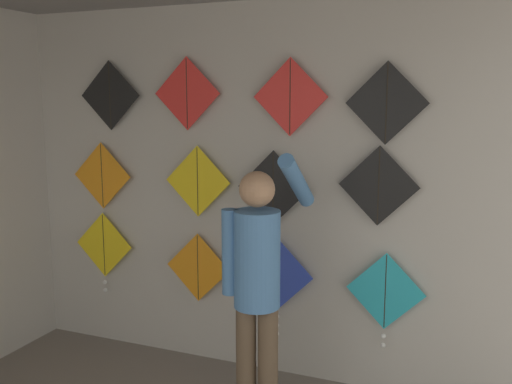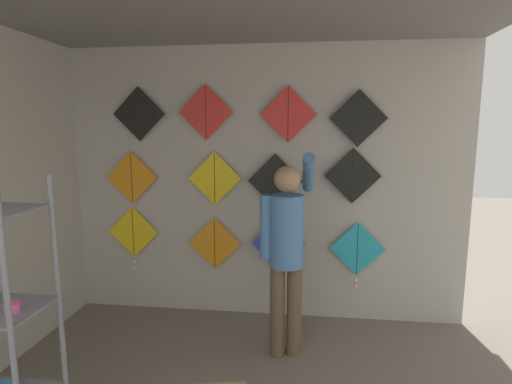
{
  "view_description": "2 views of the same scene",
  "coord_description": "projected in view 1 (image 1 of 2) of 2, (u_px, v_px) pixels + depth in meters",
  "views": [
    {
      "loc": [
        1.74,
        -0.01,
        2.12
      ],
      "look_at": [
        0.28,
        3.61,
        1.46
      ],
      "focal_mm": 40.0,
      "sensor_mm": 36.0,
      "label": 1
    },
    {
      "loc": [
        0.61,
        -0.13,
        1.97
      ],
      "look_at": [
        0.15,
        3.61,
        1.38
      ],
      "focal_mm": 28.0,
      "sensor_mm": 36.0,
      "label": 2
    }
  ],
  "objects": [
    {
      "name": "back_panel",
      "position": [
        239.0,
        191.0,
        4.38
      ],
      "size": [
        4.47,
        0.06,
        2.8
      ],
      "primitive_type": "cube",
      "color": "#BCB7AD",
      "rests_on": "ground"
    },
    {
      "name": "shopkeeper",
      "position": [
        258.0,
        277.0,
        3.56
      ],
      "size": [
        0.45,
        0.64,
        1.78
      ],
      "rotation": [
        0.0,
        0.0,
        0.13
      ],
      "color": "brown",
      "rests_on": "ground"
    },
    {
      "name": "kite_0",
      "position": [
        104.0,
        248.0,
        4.83
      ],
      "size": [
        0.55,
        0.04,
        0.69
      ],
      "color": "yellow"
    },
    {
      "name": "kite_1",
      "position": [
        198.0,
        268.0,
        4.52
      ],
      "size": [
        0.55,
        0.01,
        0.55
      ],
      "color": "orange"
    },
    {
      "name": "kite_2",
      "position": [
        278.0,
        280.0,
        4.27
      ],
      "size": [
        0.55,
        0.04,
        0.76
      ],
      "color": "blue"
    },
    {
      "name": "kite_3",
      "position": [
        385.0,
        295.0,
        3.98
      ],
      "size": [
        0.55,
        0.04,
        0.69
      ],
      "color": "#28B2C6"
    },
    {
      "name": "kite_4",
      "position": [
        102.0,
        176.0,
        4.73
      ],
      "size": [
        0.55,
        0.01,
        0.55
      ],
      "color": "orange"
    },
    {
      "name": "kite_5",
      "position": [
        198.0,
        181.0,
        4.4
      ],
      "size": [
        0.55,
        0.01,
        0.55
      ],
      "color": "yellow"
    },
    {
      "name": "kite_6",
      "position": [
        273.0,
        188.0,
        4.17
      ],
      "size": [
        0.55,
        0.01,
        0.55
      ],
      "color": "black"
    },
    {
      "name": "kite_7",
      "position": [
        379.0,
        186.0,
        3.88
      ],
      "size": [
        0.55,
        0.01,
        0.55
      ],
      "color": "black"
    },
    {
      "name": "kite_8",
      "position": [
        110.0,
        95.0,
        4.58
      ],
      "size": [
        0.55,
        0.01,
        0.55
      ],
      "color": "black"
    },
    {
      "name": "kite_9",
      "position": [
        187.0,
        94.0,
        4.31
      ],
      "size": [
        0.55,
        0.01,
        0.55
      ],
      "color": "red"
    },
    {
      "name": "kite_10",
      "position": [
        290.0,
        97.0,
        4.02
      ],
      "size": [
        0.55,
        0.01,
        0.55
      ],
      "color": "red"
    },
    {
      "name": "kite_11",
      "position": [
        387.0,
        103.0,
        3.77
      ],
      "size": [
        0.55,
        0.01,
        0.55
      ],
      "color": "black"
    }
  ]
}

